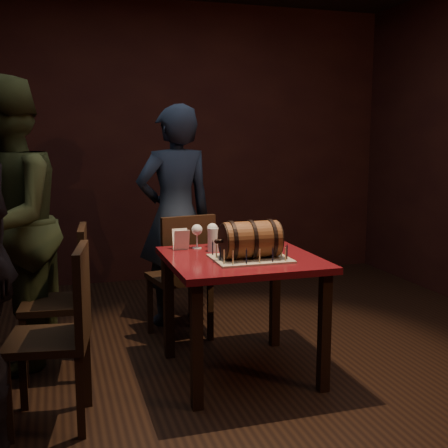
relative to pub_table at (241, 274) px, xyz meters
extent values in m
plane|color=black|center=(-0.13, -0.01, -0.64)|extent=(5.00, 5.00, 0.00)
cube|color=black|center=(-0.13, 2.49, 0.76)|extent=(5.00, 0.04, 2.80)
cube|color=#4F0D14|center=(0.00, 0.00, 0.09)|extent=(0.90, 0.90, 0.04)
cube|color=black|center=(-0.38, -0.38, -0.29)|extent=(0.06, 0.06, 0.71)
cube|color=black|center=(0.38, -0.38, -0.29)|extent=(0.06, 0.06, 0.71)
cube|color=black|center=(-0.38, 0.38, -0.29)|extent=(0.06, 0.06, 0.71)
cube|color=black|center=(0.38, 0.38, -0.29)|extent=(0.06, 0.06, 0.71)
cube|color=#A09581|center=(0.02, -0.10, 0.12)|extent=(0.45, 0.35, 0.01)
cylinder|color=brown|center=(0.02, -0.10, 0.23)|extent=(0.33, 0.22, 0.22)
cylinder|color=black|center=(-0.10, -0.10, 0.23)|extent=(0.02, 0.23, 0.23)
cylinder|color=black|center=(0.02, -0.10, 0.23)|extent=(0.02, 0.23, 0.23)
cylinder|color=black|center=(0.15, -0.10, 0.23)|extent=(0.02, 0.23, 0.23)
cylinder|color=black|center=(-0.14, -0.10, 0.23)|extent=(0.01, 0.21, 0.21)
cylinder|color=black|center=(0.19, -0.10, 0.23)|extent=(0.01, 0.21, 0.21)
cylinder|color=black|center=(-0.16, -0.10, 0.23)|extent=(0.04, 0.02, 0.02)
sphere|color=black|center=(-0.18, -0.10, 0.23)|extent=(0.03, 0.03, 0.03)
cylinder|color=#D5BF7F|center=(-0.13, -0.24, 0.16)|extent=(0.01, 0.01, 0.08)
cylinder|color=black|center=(-0.13, -0.24, 0.21)|extent=(0.00, 0.00, 0.01)
cylinder|color=black|center=(-0.05, -0.24, 0.16)|extent=(0.01, 0.01, 0.08)
cylinder|color=black|center=(-0.05, -0.24, 0.21)|extent=(0.00, 0.00, 0.01)
cylinder|color=#D5BF7F|center=(0.03, -0.24, 0.16)|extent=(0.01, 0.01, 0.08)
cylinder|color=black|center=(0.03, -0.24, 0.21)|extent=(0.00, 0.00, 0.01)
cylinder|color=black|center=(0.11, -0.24, 0.16)|extent=(0.01, 0.01, 0.08)
cylinder|color=black|center=(0.11, -0.24, 0.21)|extent=(0.00, 0.00, 0.01)
cylinder|color=#D5BF7F|center=(0.19, -0.24, 0.16)|extent=(0.01, 0.01, 0.08)
cylinder|color=black|center=(0.19, -0.24, 0.21)|extent=(0.00, 0.00, 0.01)
cylinder|color=black|center=(0.22, -0.19, 0.16)|extent=(0.01, 0.01, 0.08)
cylinder|color=black|center=(0.22, -0.19, 0.21)|extent=(0.00, 0.00, 0.01)
cylinder|color=#D5BF7F|center=(0.22, -0.11, 0.16)|extent=(0.01, 0.01, 0.08)
cylinder|color=black|center=(0.22, -0.11, 0.21)|extent=(0.00, 0.00, 0.01)
cylinder|color=black|center=(0.22, -0.03, 0.16)|extent=(0.01, 0.01, 0.08)
cylinder|color=black|center=(0.22, -0.03, 0.21)|extent=(0.00, 0.00, 0.01)
cylinder|color=#D5BF7F|center=(0.22, 0.05, 0.16)|extent=(0.01, 0.01, 0.08)
cylinder|color=black|center=(0.22, 0.05, 0.21)|extent=(0.00, 0.00, 0.01)
cylinder|color=black|center=(0.14, 0.05, 0.16)|extent=(0.01, 0.01, 0.08)
cylinder|color=black|center=(0.14, 0.05, 0.21)|extent=(0.00, 0.00, 0.01)
cylinder|color=#D5BF7F|center=(0.06, 0.05, 0.16)|extent=(0.01, 0.01, 0.08)
cylinder|color=black|center=(0.06, 0.05, 0.21)|extent=(0.00, 0.00, 0.01)
cylinder|color=black|center=(-0.02, 0.05, 0.16)|extent=(0.01, 0.01, 0.08)
cylinder|color=black|center=(-0.02, 0.05, 0.21)|extent=(0.00, 0.00, 0.01)
cylinder|color=#D5BF7F|center=(-0.10, 0.05, 0.16)|extent=(0.01, 0.01, 0.08)
cylinder|color=black|center=(-0.10, 0.05, 0.21)|extent=(0.00, 0.00, 0.01)
cylinder|color=black|center=(-0.17, 0.04, 0.16)|extent=(0.01, 0.01, 0.08)
cylinder|color=black|center=(-0.17, 0.04, 0.21)|extent=(0.00, 0.00, 0.01)
cylinder|color=#D5BF7F|center=(-0.17, -0.04, 0.16)|extent=(0.01, 0.01, 0.08)
cylinder|color=black|center=(-0.17, -0.04, 0.21)|extent=(0.00, 0.00, 0.01)
cylinder|color=black|center=(-0.17, -0.12, 0.16)|extent=(0.01, 0.01, 0.08)
cylinder|color=black|center=(-0.17, -0.12, 0.21)|extent=(0.00, 0.00, 0.01)
cylinder|color=#D5BF7F|center=(-0.17, -0.20, 0.16)|extent=(0.01, 0.01, 0.08)
cylinder|color=black|center=(-0.17, -0.20, 0.21)|extent=(0.00, 0.00, 0.01)
cylinder|color=silver|center=(-0.20, 0.31, 0.11)|extent=(0.06, 0.06, 0.01)
cylinder|color=silver|center=(-0.20, 0.31, 0.16)|extent=(0.01, 0.01, 0.09)
sphere|color=silver|center=(-0.20, 0.31, 0.23)|extent=(0.07, 0.07, 0.07)
sphere|color=#591114|center=(-0.20, 0.31, 0.23)|extent=(0.05, 0.05, 0.05)
cylinder|color=silver|center=(-0.09, 0.33, 0.11)|extent=(0.06, 0.06, 0.01)
cylinder|color=silver|center=(-0.09, 0.33, 0.16)|extent=(0.01, 0.01, 0.09)
sphere|color=silver|center=(-0.09, 0.33, 0.23)|extent=(0.07, 0.07, 0.07)
cylinder|color=silver|center=(0.08, 0.28, 0.11)|extent=(0.06, 0.06, 0.01)
cylinder|color=silver|center=(0.08, 0.28, 0.16)|extent=(0.01, 0.01, 0.09)
sphere|color=silver|center=(0.08, 0.28, 0.23)|extent=(0.07, 0.07, 0.07)
sphere|color=#BF594C|center=(0.08, 0.28, 0.23)|extent=(0.05, 0.05, 0.05)
cylinder|color=silver|center=(-0.12, 0.20, 0.18)|extent=(0.07, 0.07, 0.15)
cylinder|color=#9E5414|center=(-0.12, 0.20, 0.17)|extent=(0.06, 0.06, 0.11)
cylinder|color=white|center=(-0.12, 0.20, 0.23)|extent=(0.06, 0.06, 0.02)
cube|color=black|center=(-0.23, 0.74, -0.19)|extent=(0.46, 0.46, 0.04)
cube|color=black|center=(-0.09, 0.94, -0.43)|extent=(0.04, 0.04, 0.43)
cube|color=black|center=(-0.43, 0.88, -0.43)|extent=(0.04, 0.04, 0.43)
cube|color=black|center=(-0.03, 0.61, -0.43)|extent=(0.04, 0.04, 0.43)
cube|color=black|center=(-0.37, 0.55, -0.43)|extent=(0.04, 0.04, 0.43)
cube|color=black|center=(-0.20, 0.57, 0.06)|extent=(0.40, 0.11, 0.46)
cube|color=black|center=(-1.10, 0.33, -0.19)|extent=(0.43, 0.43, 0.04)
cube|color=black|center=(-1.26, 0.52, -0.43)|extent=(0.04, 0.04, 0.43)
cube|color=black|center=(-1.29, 0.18, -0.43)|extent=(0.04, 0.04, 0.43)
cube|color=black|center=(-0.92, 0.48, -0.43)|extent=(0.04, 0.04, 0.43)
cube|color=black|center=(-0.95, 0.15, -0.43)|extent=(0.04, 0.04, 0.43)
cube|color=black|center=(-0.93, 0.31, 0.06)|extent=(0.08, 0.40, 0.46)
cube|color=black|center=(-1.14, -0.31, -0.19)|extent=(0.46, 0.46, 0.04)
cube|color=black|center=(-1.28, -0.12, -0.43)|extent=(0.04, 0.04, 0.43)
cube|color=black|center=(-1.34, -0.45, -0.43)|extent=(0.04, 0.04, 0.43)
cube|color=black|center=(-0.95, -0.17, -0.43)|extent=(0.04, 0.04, 0.43)
cube|color=black|center=(-1.00, -0.51, -0.43)|extent=(0.04, 0.04, 0.43)
cube|color=black|center=(-0.96, -0.34, 0.06)|extent=(0.10, 0.40, 0.46)
imported|color=#1C2638|center=(-0.18, 1.09, 0.22)|extent=(0.69, 0.52, 1.72)
imported|color=#394120|center=(-1.39, 0.54, 0.29)|extent=(0.88, 1.03, 1.85)
camera|label=1|loc=(-1.07, -3.18, 0.84)|focal=45.00mm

